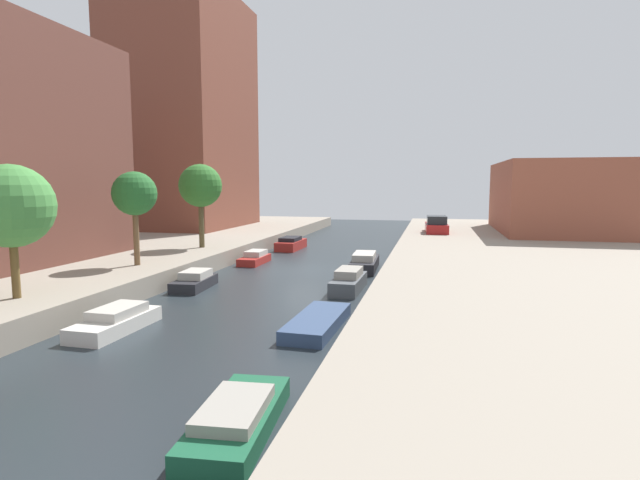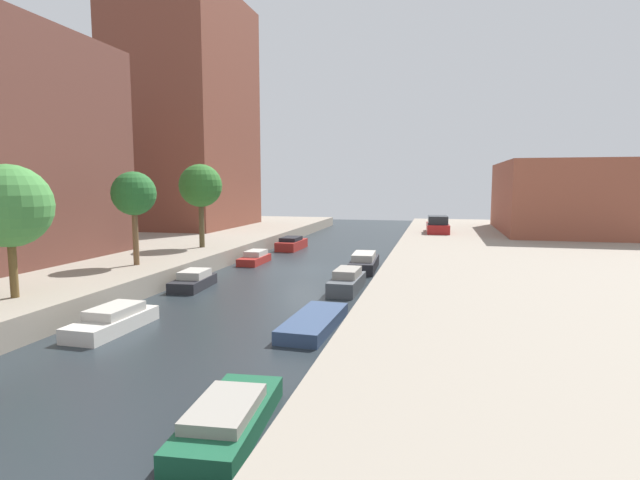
{
  "view_description": "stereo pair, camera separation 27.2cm",
  "coord_description": "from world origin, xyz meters",
  "px_view_note": "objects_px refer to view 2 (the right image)",
  "views": [
    {
      "loc": [
        7.45,
        -28.51,
        5.15
      ],
      "look_at": [
        0.08,
        3.69,
        1.4
      ],
      "focal_mm": 27.91,
      "sensor_mm": 36.0,
      "label": 1
    },
    {
      "loc": [
        7.72,
        -28.45,
        5.15
      ],
      "look_at": [
        0.08,
        3.69,
        1.4
      ],
      "focal_mm": 27.91,
      "sensor_mm": 36.0,
      "label": 2
    }
  ],
  "objects_px": {
    "street_tree_0": "(9,206)",
    "moored_boat_right_0": "(228,418)",
    "moored_boat_left_2": "(193,281)",
    "moored_boat_left_3": "(255,258)",
    "street_tree_2": "(201,186)",
    "apartment_tower_far": "(187,114)",
    "moored_boat_right_2": "(347,281)",
    "moored_boat_right_1": "(314,322)",
    "moored_boat_left_1": "(113,321)",
    "low_block_right": "(562,197)",
    "parked_car": "(438,226)",
    "street_tree_1": "(134,194)",
    "moored_boat_right_3": "(364,263)",
    "moored_boat_left_4": "(292,244)"
  },
  "relations": [
    {
      "from": "street_tree_0",
      "to": "moored_boat_right_1",
      "type": "bearing_deg",
      "value": 10.37
    },
    {
      "from": "low_block_right",
      "to": "parked_car",
      "type": "xyz_separation_m",
      "value": [
        -10.28,
        -2.9,
        -2.4
      ]
    },
    {
      "from": "moored_boat_left_3",
      "to": "street_tree_2",
      "type": "bearing_deg",
      "value": -174.16
    },
    {
      "from": "apartment_tower_far",
      "to": "moored_boat_right_3",
      "type": "bearing_deg",
      "value": -37.93
    },
    {
      "from": "low_block_right",
      "to": "moored_boat_right_3",
      "type": "height_order",
      "value": "low_block_right"
    },
    {
      "from": "moored_boat_left_4",
      "to": "moored_boat_right_1",
      "type": "relative_size",
      "value": 0.88
    },
    {
      "from": "parked_car",
      "to": "moored_boat_right_2",
      "type": "height_order",
      "value": "parked_car"
    },
    {
      "from": "parked_car",
      "to": "moored_boat_right_0",
      "type": "bearing_deg",
      "value": -96.89
    },
    {
      "from": "low_block_right",
      "to": "street_tree_1",
      "type": "height_order",
      "value": "low_block_right"
    },
    {
      "from": "apartment_tower_far",
      "to": "low_block_right",
      "type": "distance_m",
      "value": 34.93
    },
    {
      "from": "parked_car",
      "to": "moored_boat_right_0",
      "type": "relative_size",
      "value": 1.15
    },
    {
      "from": "low_block_right",
      "to": "moored_boat_right_0",
      "type": "height_order",
      "value": "low_block_right"
    },
    {
      "from": "moored_boat_right_1",
      "to": "moored_boat_right_3",
      "type": "distance_m",
      "value": 12.49
    },
    {
      "from": "moored_boat_left_4",
      "to": "moored_boat_left_2",
      "type": "bearing_deg",
      "value": -92.0
    },
    {
      "from": "street_tree_0",
      "to": "moored_boat_left_4",
      "type": "height_order",
      "value": "street_tree_0"
    },
    {
      "from": "street_tree_2",
      "to": "parked_car",
      "type": "relative_size",
      "value": 1.21
    },
    {
      "from": "moored_boat_right_0",
      "to": "street_tree_2",
      "type": "bearing_deg",
      "value": 117.9
    },
    {
      "from": "moored_boat_left_2",
      "to": "moored_boat_right_1",
      "type": "xyz_separation_m",
      "value": [
        7.48,
        -5.31,
        -0.14
      ]
    },
    {
      "from": "moored_boat_left_4",
      "to": "street_tree_1",
      "type": "bearing_deg",
      "value": -104.53
    },
    {
      "from": "street_tree_0",
      "to": "moored_boat_left_2",
      "type": "xyz_separation_m",
      "value": [
        3.32,
        7.29,
        -3.97
      ]
    },
    {
      "from": "street_tree_1",
      "to": "street_tree_2",
      "type": "distance_m",
      "value": 7.33
    },
    {
      "from": "moored_boat_left_1",
      "to": "moored_boat_left_3",
      "type": "distance_m",
      "value": 15.15
    },
    {
      "from": "moored_boat_left_4",
      "to": "apartment_tower_far",
      "type": "bearing_deg",
      "value": 150.21
    },
    {
      "from": "street_tree_1",
      "to": "moored_boat_left_1",
      "type": "bearing_deg",
      "value": -61.98
    },
    {
      "from": "apartment_tower_far",
      "to": "moored_boat_right_2",
      "type": "bearing_deg",
      "value": -47.34
    },
    {
      "from": "moored_boat_right_1",
      "to": "moored_boat_right_2",
      "type": "xyz_separation_m",
      "value": [
        0.03,
        6.47,
        0.22
      ]
    },
    {
      "from": "street_tree_2",
      "to": "moored_boat_left_2",
      "type": "relative_size",
      "value": 1.73
    },
    {
      "from": "low_block_right",
      "to": "street_tree_0",
      "type": "distance_m",
      "value": 40.38
    },
    {
      "from": "parked_car",
      "to": "moored_boat_right_3",
      "type": "bearing_deg",
      "value": -106.68
    },
    {
      "from": "moored_boat_left_4",
      "to": "moored_boat_right_3",
      "type": "bearing_deg",
      "value": -49.08
    },
    {
      "from": "moored_boat_left_4",
      "to": "moored_boat_right_3",
      "type": "xyz_separation_m",
      "value": [
        6.93,
        -8.0,
        0.01
      ]
    },
    {
      "from": "apartment_tower_far",
      "to": "low_block_right",
      "type": "bearing_deg",
      "value": 3.06
    },
    {
      "from": "parked_car",
      "to": "moored_boat_left_2",
      "type": "height_order",
      "value": "parked_car"
    },
    {
      "from": "street_tree_2",
      "to": "moored_boat_right_0",
      "type": "relative_size",
      "value": 1.39
    },
    {
      "from": "street_tree_2",
      "to": "moored_boat_left_3",
      "type": "relative_size",
      "value": 1.73
    },
    {
      "from": "moored_boat_left_4",
      "to": "parked_car",
      "type": "bearing_deg",
      "value": 28.71
    },
    {
      "from": "parked_car",
      "to": "moored_boat_left_1",
      "type": "xyz_separation_m",
      "value": [
        -11.04,
        -28.46,
        -1.24
      ]
    },
    {
      "from": "moored_boat_left_2",
      "to": "moored_boat_right_1",
      "type": "bearing_deg",
      "value": -35.36
    },
    {
      "from": "moored_boat_right_2",
      "to": "moored_boat_left_1",
      "type": "bearing_deg",
      "value": -129.45
    },
    {
      "from": "street_tree_1",
      "to": "low_block_right",
      "type": "bearing_deg",
      "value": 43.36
    },
    {
      "from": "parked_car",
      "to": "moored_boat_left_3",
      "type": "xyz_separation_m",
      "value": [
        -11.5,
        -13.32,
        -1.26
      ]
    },
    {
      "from": "moored_boat_left_4",
      "to": "moored_boat_right_3",
      "type": "relative_size",
      "value": 0.84
    },
    {
      "from": "street_tree_0",
      "to": "street_tree_2",
      "type": "height_order",
      "value": "street_tree_2"
    },
    {
      "from": "street_tree_0",
      "to": "moored_boat_right_0",
      "type": "height_order",
      "value": "street_tree_0"
    },
    {
      "from": "moored_boat_left_1",
      "to": "moored_boat_right_0",
      "type": "relative_size",
      "value": 0.94
    },
    {
      "from": "parked_car",
      "to": "moored_boat_right_2",
      "type": "distance_m",
      "value": 20.59
    },
    {
      "from": "street_tree_0",
      "to": "parked_car",
      "type": "bearing_deg",
      "value": 62.28
    },
    {
      "from": "parked_car",
      "to": "apartment_tower_far",
      "type": "bearing_deg",
      "value": 177.4
    },
    {
      "from": "street_tree_1",
      "to": "moored_boat_left_2",
      "type": "distance_m",
      "value": 5.4
    },
    {
      "from": "apartment_tower_far",
      "to": "low_block_right",
      "type": "height_order",
      "value": "apartment_tower_far"
    }
  ]
}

